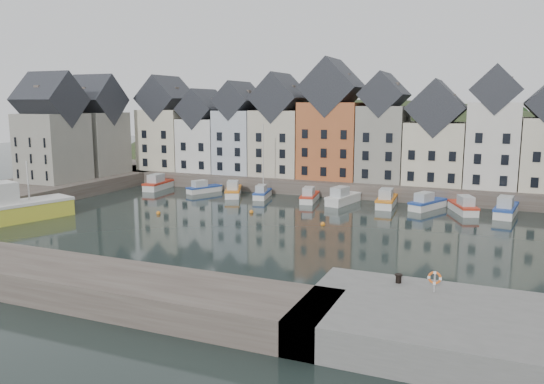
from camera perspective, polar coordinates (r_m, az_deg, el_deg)
The scene contains 22 objects.
ground at distance 55.71m, azimuth -1.99°, elevation -4.17°, with size 260.00×260.00×0.00m, color black.
far_quay at distance 83.21m, azimuth 6.72°, elevation 1.05°, with size 90.00×16.00×2.00m, color #493F38.
left_quay at distance 80.24m, azimuth -25.75°, elevation -0.16°, with size 14.00×54.00×2.00m, color #493F38.
near_quay at distance 31.55m, azimuth 20.17°, elevation -13.81°, with size 18.00×10.00×2.00m, color #60605E.
near_wall at distance 44.25m, azimuth -26.67°, elevation -7.50°, with size 50.00×6.00×2.00m, color #493F38.
hillside at distance 111.95m, azimuth 10.29°, elevation -6.78°, with size 153.60×70.40×64.00m.
far_terrace at distance 79.65m, azimuth 8.66°, elevation 6.32°, with size 72.37×8.16×17.78m.
left_terrace at distance 85.99m, azimuth -20.43°, elevation 6.07°, with size 7.65×17.00×15.69m.
mooring_buoys at distance 62.05m, azimuth -3.28°, elevation -2.61°, with size 20.50×5.50×0.50m.
boat_a at distance 84.11m, azimuth -12.08°, elevation 0.85°, with size 2.71×7.06×2.65m.
boat_b at distance 79.71m, azimuth -7.41°, elevation 0.39°, with size 3.82×5.68×2.10m.
boat_c at distance 76.28m, azimuth -4.20°, elevation 0.12°, with size 4.43×6.80×2.51m.
boat_d at distance 74.69m, azimuth -1.06°, elevation -0.11°, with size 2.79×5.73×10.51m.
boat_e at distance 72.02m, azimuth 4.05°, elevation -0.49°, with size 2.73×6.12×2.27m.
boat_f at distance 70.82m, azimuth 7.59°, elevation -0.65°, with size 3.41×7.02×2.59m.
boat_g at distance 70.08m, azimuth 12.22°, elevation -0.88°, with size 2.56×6.98×2.63m.
boat_h at distance 69.50m, azimuth 16.32°, elevation -1.19°, with size 4.32×6.57×2.42m.
boat_i at distance 68.53m, azimuth 19.90°, elevation -1.52°, with size 4.08×6.60×2.43m.
boat_j at distance 68.53m, azimuth 23.85°, elevation -1.71°, with size 3.01×7.17×2.67m.
large_vessel at distance 65.80m, azimuth -26.88°, elevation -1.59°, with size 7.55×14.10×7.09m.
mooring_bollard at distance 34.73m, azimuth 13.46°, elevation -8.99°, with size 0.48×0.48×0.56m.
life_ring_post at distance 33.49m, azimuth 17.10°, elevation -8.86°, with size 0.80×0.17×1.30m.
Camera 1 is at (22.80, -49.09, 13.19)m, focal length 35.00 mm.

